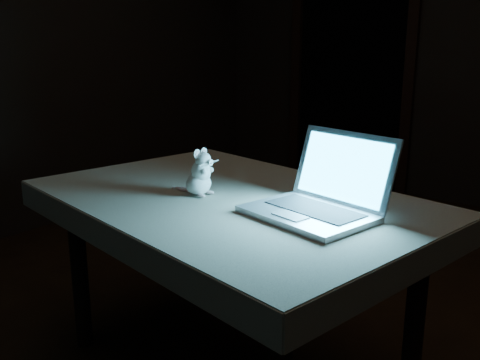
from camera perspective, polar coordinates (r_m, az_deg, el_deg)
The scene contains 5 objects.
doorway at distance 4.47m, azimuth 11.81°, elevation 12.85°, with size 1.06×0.36×2.13m, color black, non-canonical shape.
table at distance 1.92m, azimuth -0.98°, elevation -11.51°, with size 1.25×0.80×0.67m, color black, non-canonical shape.
tablecloth at distance 1.80m, azimuth -3.03°, elevation -3.11°, with size 1.34×0.89×0.09m, color beige, non-canonical shape.
laptop at distance 1.56m, azimuth 7.32°, elevation 0.31°, with size 0.36×0.31×0.24m, color silver, non-canonical shape.
plush_mouse at distance 1.79m, azimuth -4.47°, elevation 0.87°, with size 0.12×0.12×0.16m, color white, non-canonical shape.
Camera 1 is at (0.76, -1.57, 1.18)m, focal length 40.00 mm.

